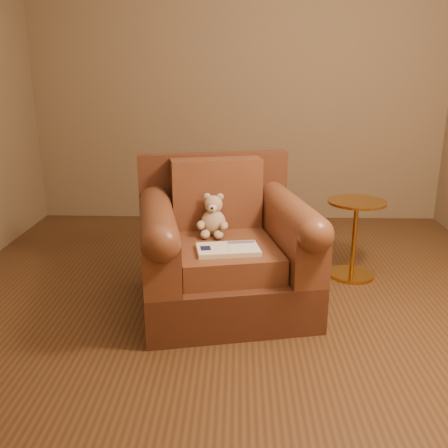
{
  "coord_description": "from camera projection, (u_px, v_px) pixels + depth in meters",
  "views": [
    {
      "loc": [
        0.0,
        -2.95,
        1.45
      ],
      "look_at": [
        -0.08,
        -0.07,
        0.56
      ],
      "focal_mm": 40.0,
      "sensor_mm": 36.0,
      "label": 1
    }
  ],
  "objects": [
    {
      "name": "floor",
      "position": [
        237.0,
        303.0,
        3.24
      ],
      "size": [
        4.0,
        4.0,
        0.0
      ],
      "primitive_type": "plane",
      "color": "#51341C",
      "rests_on": "ground"
    },
    {
      "name": "room",
      "position": [
        240.0,
        20.0,
        2.74
      ],
      "size": [
        4.02,
        4.02,
        2.71
      ],
      "color": "#7E694D",
      "rests_on": "ground"
    },
    {
      "name": "armchair",
      "position": [
        223.0,
        251.0,
        3.16
      ],
      "size": [
        1.19,
        1.15,
        0.92
      ],
      "rotation": [
        0.0,
        0.0,
        0.2
      ],
      "color": "#4D2919",
      "rests_on": "floor"
    },
    {
      "name": "teddy_bear",
      "position": [
        213.0,
        219.0,
        3.18
      ],
      "size": [
        0.2,
        0.22,
        0.27
      ],
      "rotation": [
        0.0,
        0.0,
        -0.06
      ],
      "color": "tan",
      "rests_on": "armchair"
    },
    {
      "name": "guidebook",
      "position": [
        228.0,
        249.0,
        2.9
      ],
      "size": [
        0.39,
        0.27,
        0.03
      ],
      "rotation": [
        0.0,
        0.0,
        0.17
      ],
      "color": "beige",
      "rests_on": "armchair"
    },
    {
      "name": "side_table",
      "position": [
        354.0,
        236.0,
        3.58
      ],
      "size": [
        0.41,
        0.41,
        0.57
      ],
      "color": "#B98633",
      "rests_on": "floor"
    }
  ]
}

